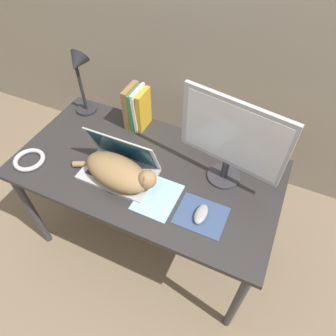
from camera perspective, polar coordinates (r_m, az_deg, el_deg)
ground_plane at (r=2.10m, az=-8.06°, el=-20.96°), size 12.00×12.00×0.00m
desk at (r=1.66m, az=-4.07°, el=-1.50°), size 1.42×0.75×0.75m
laptop at (r=1.56m, az=-9.16°, el=0.30°), size 0.38×0.24×0.24m
cat at (r=1.51m, az=-9.37°, el=-0.79°), size 0.49×0.25×0.15m
external_monitor at (r=1.39m, az=12.00°, el=5.43°), size 0.52×0.17×0.47m
mousepad at (r=1.43m, az=6.34°, el=-8.94°), size 0.23×0.19×0.00m
computer_mouse at (r=1.41m, az=6.32°, el=-8.69°), size 0.06×0.11×0.03m
book_row at (r=1.79m, az=-5.93°, el=11.34°), size 0.11×0.15×0.25m
desk_lamp at (r=1.84m, az=-16.59°, el=16.89°), size 0.17×0.17×0.43m
cable_coil at (r=1.79m, az=-24.93°, el=1.43°), size 0.17×0.17×0.02m
notepad at (r=1.47m, az=-2.02°, el=-5.61°), size 0.19×0.24×0.01m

